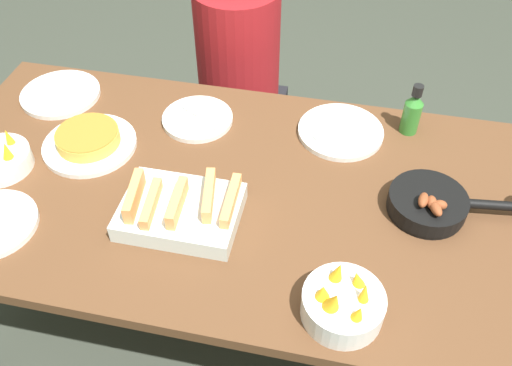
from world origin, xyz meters
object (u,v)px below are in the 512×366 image
object	(u,v)px
frittata_plate_center	(89,141)
empty_plate_near_front	(61,94)
empty_plate_far_left	(198,119)
hot_sauce_bottle	(412,112)
fruit_bowl_citrus	(342,304)
person_figure	(239,96)
skillet	(430,204)
empty_plate_far_right	(341,131)
melon_tray	(180,209)

from	to	relation	value
frittata_plate_center	empty_plate_near_front	distance (m)	0.28
empty_plate_far_left	hot_sauce_bottle	world-z (taller)	hot_sauce_bottle
fruit_bowl_citrus	person_figure	size ratio (longest dim) A/B	0.15
hot_sauce_bottle	person_figure	distance (m)	0.77
skillet	empty_plate_far_right	xyz separation A→B (m)	(-0.25, 0.26, -0.02)
skillet	hot_sauce_bottle	size ratio (longest dim) A/B	2.21
frittata_plate_center	person_figure	xyz separation A→B (m)	(0.28, 0.63, -0.26)
empty_plate_far_left	empty_plate_far_right	distance (m)	0.43
empty_plate_far_right	person_figure	bearing A→B (deg)	134.14
empty_plate_far_right	hot_sauce_bottle	distance (m)	0.21
skillet	empty_plate_far_left	distance (m)	0.71
empty_plate_far_right	person_figure	distance (m)	0.64
empty_plate_near_front	empty_plate_far_right	xyz separation A→B (m)	(0.89, 0.00, 0.00)
empty_plate_far_left	fruit_bowl_citrus	bearing A→B (deg)	-49.39
frittata_plate_center	fruit_bowl_citrus	world-z (taller)	fruit_bowl_citrus
frittata_plate_center	empty_plate_far_left	distance (m)	0.32
empty_plate_near_front	empty_plate_far_left	distance (m)	0.46
frittata_plate_center	empty_plate_far_left	xyz separation A→B (m)	(0.27, 0.18, -0.01)
empty_plate_far_left	skillet	bearing A→B (deg)	-18.62
skillet	empty_plate_near_front	xyz separation A→B (m)	(-1.13, 0.26, -0.02)
empty_plate_near_front	person_figure	world-z (taller)	person_figure
skillet	empty_plate_far_right	world-z (taller)	skillet
skillet	empty_plate_far_right	size ratio (longest dim) A/B	1.42
skillet	empty_plate_far_left	xyz separation A→B (m)	(-0.68, 0.23, -0.02)
melon_tray	frittata_plate_center	size ratio (longest dim) A/B	1.10
frittata_plate_center	empty_plate_far_left	bearing A→B (deg)	33.38
fruit_bowl_citrus	empty_plate_near_front	bearing A→B (deg)	147.73
melon_tray	empty_plate_far_left	size ratio (longest dim) A/B	1.37
fruit_bowl_citrus	skillet	bearing A→B (deg)	61.23
empty_plate_far_right	hot_sauce_bottle	xyz separation A→B (m)	(0.19, 0.06, 0.06)
empty_plate_far_right	fruit_bowl_citrus	distance (m)	0.60
empty_plate_near_front	hot_sauce_bottle	xyz separation A→B (m)	(1.08, 0.06, 0.06)
melon_tray	empty_plate_near_front	world-z (taller)	melon_tray
skillet	person_figure	distance (m)	0.98
fruit_bowl_citrus	hot_sauce_bottle	bearing A→B (deg)	78.61
fruit_bowl_citrus	person_figure	distance (m)	1.16
empty_plate_near_front	empty_plate_far_right	size ratio (longest dim) A/B	0.99
empty_plate_far_right	fruit_bowl_citrus	xyz separation A→B (m)	(0.06, -0.60, 0.03)
frittata_plate_center	empty_plate_far_right	xyz separation A→B (m)	(0.69, 0.21, -0.01)
frittata_plate_center	empty_plate_far_right	bearing A→B (deg)	16.61
empty_plate_far_left	empty_plate_far_right	xyz separation A→B (m)	(0.43, 0.03, -0.00)
hot_sauce_bottle	person_figure	world-z (taller)	person_figure
frittata_plate_center	empty_plate_near_front	xyz separation A→B (m)	(-0.19, 0.21, -0.01)
person_figure	melon_tray	bearing A→B (deg)	-86.29
frittata_plate_center	hot_sauce_bottle	bearing A→B (deg)	16.48
melon_tray	frittata_plate_center	bearing A→B (deg)	148.84
empty_plate_near_front	hot_sauce_bottle	distance (m)	1.08
fruit_bowl_citrus	person_figure	bearing A→B (deg)	114.78
skillet	person_figure	bearing A→B (deg)	127.37
skillet	fruit_bowl_citrus	bearing A→B (deg)	-125.45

